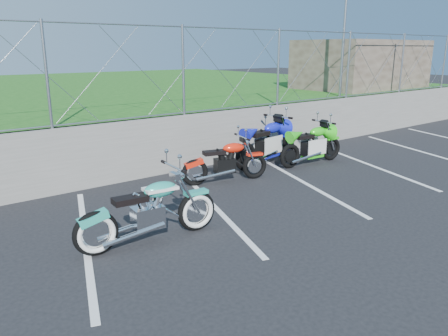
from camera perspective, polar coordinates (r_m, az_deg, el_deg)
ground at (r=7.28m, az=3.37°, el=-7.12°), size 90.00×90.00×0.00m
retaining_wall at (r=9.87m, az=-10.01°, el=2.63°), size 30.00×0.22×1.30m
grass_field at (r=19.20m, az=-24.29°, el=7.59°), size 30.00×20.00×1.30m
stone_building at (r=18.31m, az=17.51°, el=12.80°), size 5.00×3.00×1.80m
chain_link_fence at (r=9.65m, az=-10.47°, el=12.23°), size 28.00×0.03×2.00m
sign_pole at (r=14.69m, az=15.26°, el=14.87°), size 0.08×0.08×3.00m
parking_lines at (r=8.73m, az=5.02°, el=-3.27°), size 18.29×4.31×0.01m
cruiser_turquoise at (r=6.52m, az=-9.55°, el=-5.85°), size 2.24×0.71×1.11m
naked_orange at (r=9.32m, az=0.34°, el=0.64°), size 1.91×0.73×0.97m
sportbike_green at (r=11.02m, az=11.47°, el=2.81°), size 2.01×0.72×1.04m
sportbike_blue at (r=10.81m, az=5.71°, el=3.09°), size 2.25×0.80×1.17m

